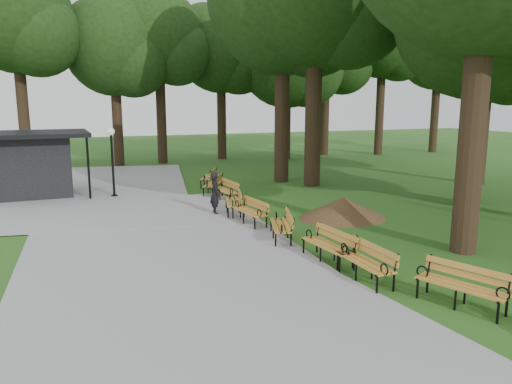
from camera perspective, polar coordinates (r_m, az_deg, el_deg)
name	(u,v)px	position (r m, az deg, el deg)	size (l,w,h in m)	color
ground	(342,271)	(12.27, 10.09, -9.20)	(100.00, 100.00, 0.00)	#215016
path	(158,253)	(13.61, -11.50, -7.10)	(12.00, 38.00, 0.06)	#949496
person	(215,193)	(17.89, -4.83, -0.15)	(0.57, 0.38, 1.58)	black
kiosk	(28,164)	(23.45, -25.31, 2.99)	(4.52, 3.93, 2.83)	black
lamp_post	(112,147)	(21.73, -16.67, 5.08)	(0.32, 0.32, 3.02)	black
dirt_mound	(343,208)	(17.58, 10.22, -1.83)	(2.73, 2.73, 0.76)	#47301C
bench_1	(461,287)	(10.79, 23.04, -10.24)	(1.90, 0.64, 0.88)	#BE812B
bench_2	(364,262)	(11.64, 12.69, -8.11)	(1.90, 0.64, 0.88)	#BE812B
bench_3	(328,246)	(12.75, 8.47, -6.30)	(1.90, 0.64, 0.88)	#BE812B
bench_4	(281,225)	(14.64, 2.91, -3.97)	(1.90, 0.64, 0.88)	#BE812B
bench_5	(249,212)	(16.44, -0.82, -2.32)	(1.90, 0.64, 0.88)	#BE812B
bench_6	(233,202)	(17.98, -2.74, -1.20)	(1.90, 0.64, 0.88)	#BE812B
bench_7	(225,190)	(20.34, -3.72, 0.18)	(1.90, 0.64, 0.88)	#BE812B
bench_8	(213,184)	(21.90, -5.14, 0.92)	(1.90, 0.64, 0.88)	#BE812B
bench_9	(208,177)	(23.91, -5.63, 1.73)	(1.90, 0.64, 0.88)	#BE812B
lawn_tree_1	(483,11)	(21.53, 25.25, 18.72)	(6.76, 6.76, 10.92)	black
lawn_tree_5	(490,50)	(26.80, 25.89, 14.89)	(5.21, 5.21, 9.24)	black
tree_backdrop	(259,43)	(35.24, 0.35, 17.17)	(37.34, 8.89, 16.23)	black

